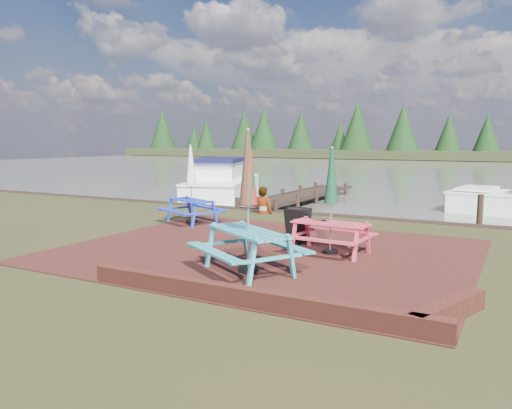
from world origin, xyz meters
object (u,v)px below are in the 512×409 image
object	(u,v)px
picnic_table_blue	(191,196)
chalkboard	(298,226)
picnic_table_teal	(248,224)
person	(263,187)
picnic_table_red	(331,217)
boat_jetty	(223,185)
jetty	(302,195)

from	to	relation	value
picnic_table_blue	chalkboard	bearing A→B (deg)	6.06
picnic_table_teal	person	bearing A→B (deg)	146.86
picnic_table_red	picnic_table_teal	bearing A→B (deg)	-105.94
chalkboard	boat_jetty	size ratio (longest dim) A/B	0.12
picnic_table_teal	person	xyz separation A→B (m)	(-3.36, 7.06, -0.00)
picnic_table_red	person	bearing A→B (deg)	135.36
person	chalkboard	bearing A→B (deg)	119.20
boat_jetty	jetty	bearing A→B (deg)	-19.82
picnic_table_red	chalkboard	size ratio (longest dim) A/B	2.67
picnic_table_blue	jetty	bearing A→B (deg)	111.82
picnic_table_blue	chalkboard	size ratio (longest dim) A/B	2.70
picnic_table_blue	person	xyz separation A→B (m)	(1.00, 2.82, 0.11)
picnic_table_teal	picnic_table_blue	xyz separation A→B (m)	(-4.36, 4.24, -0.12)
boat_jetty	picnic_table_teal	bearing A→B (deg)	-75.89
picnic_table_teal	picnic_table_red	bearing A→B (deg)	101.28
picnic_table_teal	boat_jetty	world-z (taller)	picnic_table_teal
person	jetty	bearing A→B (deg)	-89.90
picnic_table_red	chalkboard	world-z (taller)	picnic_table_red
picnic_table_red	person	size ratio (longest dim) A/B	1.25
picnic_table_red	jetty	size ratio (longest dim) A/B	0.26
chalkboard	person	xyz separation A→B (m)	(-3.12, 4.15, 0.49)
picnic_table_teal	picnic_table_red	size ratio (longest dim) A/B	1.15
picnic_table_blue	jetty	size ratio (longest dim) A/B	0.26
person	picnic_table_red	bearing A→B (deg)	123.43
picnic_table_blue	chalkboard	world-z (taller)	picnic_table_blue
boat_jetty	picnic_table_blue	bearing A→B (deg)	-84.05
picnic_table_teal	picnic_table_blue	bearing A→B (deg)	167.20
person	boat_jetty	bearing A→B (deg)	-54.21
jetty	picnic_table_red	bearing A→B (deg)	-63.63
person	picnic_table_teal	bearing A→B (deg)	107.72
jetty	person	world-z (taller)	person
jetty	boat_jetty	distance (m)	4.13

